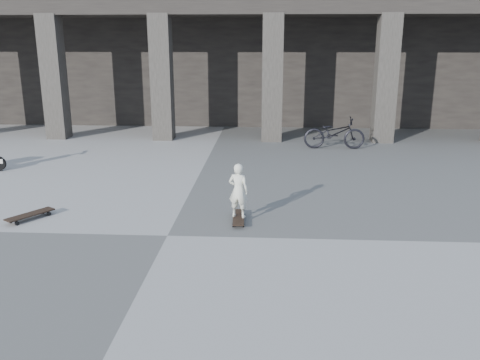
# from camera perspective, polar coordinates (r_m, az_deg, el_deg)

# --- Properties ---
(ground) EXTENTS (90.00, 90.00, 0.00)m
(ground) POSITION_cam_1_polar(r_m,az_deg,el_deg) (8.82, -8.15, -6.21)
(ground) COLOR #535350
(ground) RESTS_ON ground
(colonnade) EXTENTS (28.00, 8.82, 6.00)m
(colonnade) POSITION_cam_1_polar(r_m,az_deg,el_deg) (21.84, -1.19, 15.09)
(colonnade) COLOR black
(colonnade) RESTS_ON ground
(longboard) EXTENTS (0.25, 0.88, 0.09)m
(longboard) POSITION_cam_1_polar(r_m,az_deg,el_deg) (9.37, -0.18, -4.25)
(longboard) COLOR black
(longboard) RESTS_ON ground
(skateboard_spare) EXTENTS (0.70, 0.89, 0.11)m
(skateboard_spare) POSITION_cam_1_polar(r_m,az_deg,el_deg) (10.24, -22.51, -3.66)
(skateboard_spare) COLOR black
(skateboard_spare) RESTS_ON ground
(child) EXTENTS (0.42, 0.33, 1.01)m
(child) POSITION_cam_1_polar(r_m,az_deg,el_deg) (9.20, -0.18, -1.19)
(child) COLOR silver
(child) RESTS_ON longboard
(bicycle) EXTENTS (1.83, 0.65, 0.96)m
(bicycle) POSITION_cam_1_polar(r_m,az_deg,el_deg) (15.68, 10.54, 5.21)
(bicycle) COLOR black
(bicycle) RESTS_ON ground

